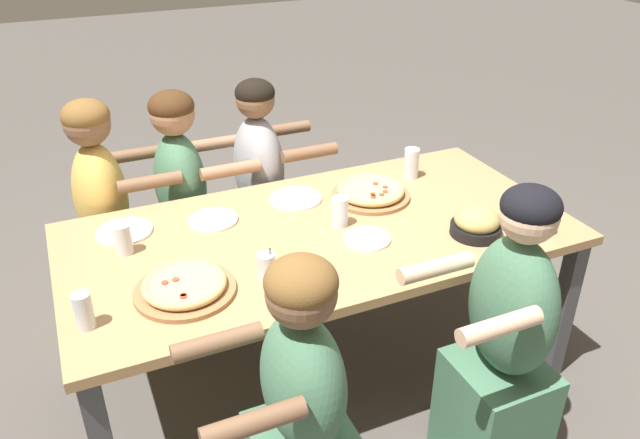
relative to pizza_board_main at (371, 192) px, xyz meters
The scene contains 20 objects.
ground_plane 0.86m from the pizza_board_main, 151.64° to the right, with size 18.00×18.00×0.00m, color #514C47.
dining_table 0.38m from the pizza_board_main, 151.64° to the right, with size 2.05×1.02×0.75m.
pizza_board_main is the anchor object (origin of this frame).
pizza_board_second 1.01m from the pizza_board_main, 157.66° to the right, with size 0.35×0.35×0.05m.
skillet_bowl 0.52m from the pizza_board_main, 62.81° to the right, with size 0.30×0.21×0.12m.
empty_plate_a 0.34m from the pizza_board_main, 159.71° to the left, with size 0.23×0.23×0.02m.
empty_plate_b 1.07m from the pizza_board_main, behind, with size 0.23×0.23×0.02m.
empty_plate_c 0.38m from the pizza_board_main, 120.05° to the right, with size 0.19×0.19×0.02m.
empty_plate_d 0.71m from the pizza_board_main, behind, with size 0.21×0.21×0.02m.
cocktail_glass_blue 0.76m from the pizza_board_main, 147.37° to the right, with size 0.07×0.07×0.12m.
drinking_glass_a 1.08m from the pizza_board_main, behind, with size 0.06×0.06×0.12m.
drinking_glass_b 1.34m from the pizza_board_main, 160.81° to the right, with size 0.06×0.06×0.13m.
drinking_glass_c 0.75m from the pizza_board_main, 49.99° to the right, with size 0.07×0.07×0.12m.
drinking_glass_d 0.30m from the pizza_board_main, 22.54° to the left, with size 0.07×0.07×0.14m.
drinking_glass_e 0.29m from the pizza_board_main, 144.10° to the right, with size 0.07×0.07×0.13m.
diner_far_center 0.69m from the pizza_board_main, 121.42° to the left, with size 0.51×0.40×1.18m.
diner_far_midleft 0.95m from the pizza_board_main, 143.11° to the left, with size 0.51×0.40×1.18m.
diner_far_left 1.25m from the pizza_board_main, 153.43° to the left, with size 0.51×0.40×1.19m.
diner_near_midright 0.93m from the pizza_board_main, 86.21° to the right, with size 0.51×0.40×1.19m.
diner_near_midleft 1.18m from the pizza_board_main, 128.10° to the right, with size 0.51×0.40×1.13m.
Camera 1 is at (-0.89, -2.02, 2.02)m, focal length 35.00 mm.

